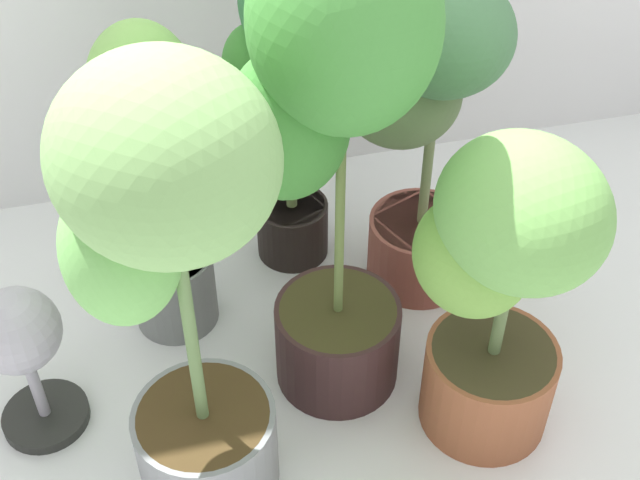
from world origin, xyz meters
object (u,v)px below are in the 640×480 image
Objects in this scene: potted_plant_back_left at (154,167)px; potted_plant_front_left at (171,267)px; potted_plant_back_center at (288,89)px; floor_fan at (21,344)px; potted_plant_center at (331,137)px; potted_plant_front_right at (500,279)px; potted_plant_back_right at (423,110)px.

potted_plant_front_left is at bearing -90.29° from potted_plant_back_left.
potted_plant_back_center is 0.77m from floor_fan.
potted_plant_back_left is 0.81× the size of potted_plant_front_left.
potted_plant_center is at bearing -46.73° from floor_fan.
potted_plant_back_left is 2.09× the size of floor_fan.
potted_plant_center is (-0.27, 0.19, 0.23)m from potted_plant_front_right.
potted_plant_center reaches higher than potted_plant_front_right.
potted_plant_front_left is 0.37m from potted_plant_center.
potted_plant_back_left reaches higher than floor_fan.
potted_plant_back_left is 1.10× the size of potted_plant_front_right.
potted_plant_back_left is 0.44m from potted_plant_center.
floor_fan is (-0.61, 0.02, -0.39)m from potted_plant_center.
potted_plant_back_right reaches higher than potted_plant_front_right.
potted_plant_center is at bearing -38.93° from potted_plant_back_left.
potted_plant_front_left reaches higher than floor_fan.
potted_plant_front_left is at bearing -178.57° from potted_plant_front_right.
potted_plant_back_center is (-0.26, 0.60, 0.08)m from potted_plant_front_right.
potted_plant_back_right is 0.95m from floor_fan.
potted_plant_back_center reaches higher than potted_plant_front_right.
floor_fan is (-0.62, -0.39, -0.24)m from potted_plant_back_center.
potted_plant_center is at bearing -136.65° from potted_plant_back_right.
potted_plant_center is 0.44m from potted_plant_back_center.
potted_plant_front_left is (-0.00, -0.45, 0.14)m from potted_plant_back_left.
potted_plant_center reaches higher than potted_plant_back_center.
potted_plant_center reaches higher than floor_fan.
potted_plant_front_right is 0.61m from potted_plant_front_left.
floor_fan is at bearing 144.07° from potted_plant_front_left.
potted_plant_center is at bearing 33.19° from potted_plant_front_left.
potted_plant_front_left is 2.59× the size of floor_fan.
potted_plant_center reaches higher than potted_plant_front_left.
potted_plant_front_left reaches higher than potted_plant_back_left.
potted_plant_back_right is at bearing 38.32° from potted_plant_front_left.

